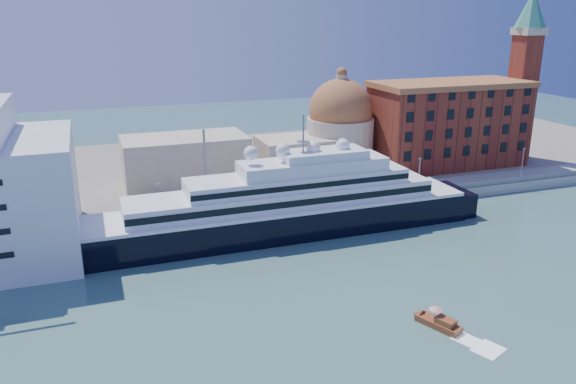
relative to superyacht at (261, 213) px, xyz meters
name	(u,v)px	position (x,y,z in m)	size (l,w,h in m)	color
ground	(364,276)	(11.32, -23.00, -4.85)	(400.00, 400.00, 0.00)	#355D5A
quay	(295,207)	(11.32, 11.00, -3.60)	(180.00, 10.00, 2.50)	gray
land	(245,164)	(11.32, 52.00, -3.85)	(260.00, 72.00, 2.00)	slate
quay_fence	(302,205)	(11.32, 6.50, -1.75)	(180.00, 0.10, 1.20)	slate
superyacht	(261,213)	(0.00, 0.00, 0.00)	(94.14, 13.05, 28.13)	black
service_barge	(121,259)	(-27.31, -3.71, -4.03)	(13.10, 5.35, 2.88)	white
water_taxi	(440,323)	(13.82, -41.47, -4.10)	(4.63, 7.00, 3.16)	brown
warehouse	(448,123)	(63.32, 29.00, 8.93)	(43.00, 19.00, 23.25)	maroon
campanile	(525,65)	(87.32, 29.00, 23.90)	(8.40, 8.40, 47.00)	maroon
church	(286,141)	(17.71, 34.72, 6.05)	(66.00, 18.00, 25.50)	beige
lamp_posts	(241,178)	(-1.35, 9.27, 4.99)	(120.80, 2.40, 18.00)	slate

